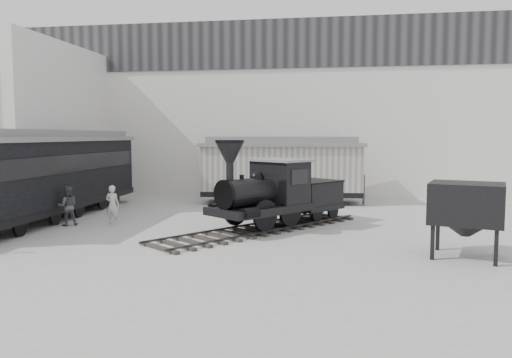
% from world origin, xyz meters
% --- Properties ---
extents(ground, '(90.00, 90.00, 0.00)m').
position_xyz_m(ground, '(0.00, 0.00, 0.00)').
color(ground, '#9E9E9B').
extents(north_wall, '(34.00, 2.51, 11.00)m').
position_xyz_m(north_wall, '(0.00, 14.98, 5.55)').
color(north_wall, silver).
rests_on(north_wall, ground).
extents(west_pavilion, '(7.00, 12.11, 9.00)m').
position_xyz_m(west_pavilion, '(-14.50, 9.96, 4.49)').
color(west_pavilion, silver).
rests_on(west_pavilion, ground).
extents(locomotive, '(7.98, 9.45, 3.61)m').
position_xyz_m(locomotive, '(1.21, 3.20, 1.33)').
color(locomotive, '#302824').
rests_on(locomotive, ground).
extents(boxcar, '(9.50, 3.64, 3.81)m').
position_xyz_m(boxcar, '(0.70, 11.13, 2.00)').
color(boxcar, black).
rests_on(boxcar, ground).
extents(passenger_coach, '(3.22, 14.29, 3.82)m').
position_xyz_m(passenger_coach, '(-9.40, 4.04, 2.11)').
color(passenger_coach, black).
rests_on(passenger_coach, ground).
extents(visitor_a, '(0.65, 0.45, 1.71)m').
position_xyz_m(visitor_a, '(-5.88, 3.10, 0.86)').
color(visitor_a, silver).
rests_on(visitor_a, ground).
extents(visitor_b, '(1.04, 0.98, 1.71)m').
position_xyz_m(visitor_b, '(-7.63, 2.45, 0.85)').
color(visitor_b, '#47494F').
rests_on(visitor_b, ground).
extents(coal_hopper, '(2.62, 2.36, 2.39)m').
position_xyz_m(coal_hopper, '(7.81, -0.86, 1.56)').
color(coal_hopper, black).
rests_on(coal_hopper, ground).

